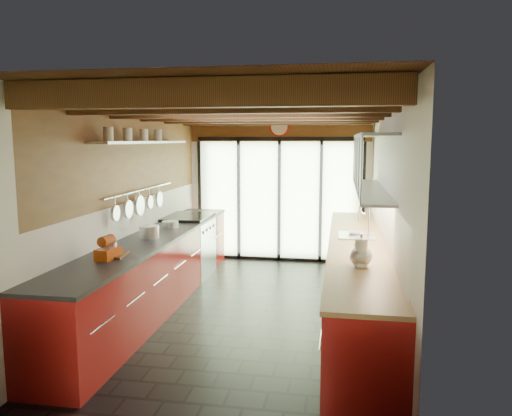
% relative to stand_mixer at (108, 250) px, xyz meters
% --- Properties ---
extents(ground, '(5.50, 5.50, 0.00)m').
position_rel_stand_mixer_xyz_m(ground, '(1.27, 1.27, -1.02)').
color(ground, black).
rests_on(ground, ground).
extents(room_shell, '(5.50, 5.50, 5.50)m').
position_rel_stand_mixer_xyz_m(room_shell, '(1.27, 1.27, 0.64)').
color(room_shell, silver).
rests_on(room_shell, ground).
extents(ceiling_beams, '(3.14, 5.06, 4.90)m').
position_rel_stand_mixer_xyz_m(ceiling_beams, '(1.27, 1.65, 1.44)').
color(ceiling_beams, '#593316').
rests_on(ceiling_beams, ground).
extents(glass_door, '(2.95, 0.10, 2.90)m').
position_rel_stand_mixer_xyz_m(glass_door, '(1.27, 3.97, 0.64)').
color(glass_door, '#C6EAAD').
rests_on(glass_door, ground).
extents(left_counter, '(0.68, 5.00, 0.92)m').
position_rel_stand_mixer_xyz_m(left_counter, '(-0.01, 1.27, -0.56)').
color(left_counter, maroon).
rests_on(left_counter, ground).
extents(range_stove, '(0.66, 0.90, 0.97)m').
position_rel_stand_mixer_xyz_m(range_stove, '(-0.01, 2.72, -0.55)').
color(range_stove, silver).
rests_on(range_stove, ground).
extents(right_counter, '(0.68, 5.00, 0.92)m').
position_rel_stand_mixer_xyz_m(right_counter, '(2.54, 1.27, -0.56)').
color(right_counter, maroon).
rests_on(right_counter, ground).
extents(sink_assembly, '(0.45, 0.52, 0.43)m').
position_rel_stand_mixer_xyz_m(sink_assembly, '(2.56, 1.67, -0.06)').
color(sink_assembly, silver).
rests_on(sink_assembly, right_counter).
extents(upper_cabinets_right, '(0.34, 3.00, 3.00)m').
position_rel_stand_mixer_xyz_m(upper_cabinets_right, '(2.70, 1.57, 0.83)').
color(upper_cabinets_right, silver).
rests_on(upper_cabinets_right, ground).
extents(left_wall_fixtures, '(0.28, 2.60, 0.96)m').
position_rel_stand_mixer_xyz_m(left_wall_fixtures, '(-0.20, 1.45, 0.83)').
color(left_wall_fixtures, silver).
rests_on(left_wall_fixtures, ground).
extents(stand_mixer, '(0.19, 0.29, 0.25)m').
position_rel_stand_mixer_xyz_m(stand_mixer, '(0.00, 0.00, 0.00)').
color(stand_mixer, '#B2400E').
rests_on(stand_mixer, left_counter).
extents(pot_large, '(0.32, 0.32, 0.16)m').
position_rel_stand_mixer_xyz_m(pot_large, '(0.00, 1.11, -0.02)').
color(pot_large, silver).
rests_on(pot_large, left_counter).
extents(pot_small, '(0.25, 0.25, 0.09)m').
position_rel_stand_mixer_xyz_m(pot_small, '(0.00, 1.89, -0.05)').
color(pot_small, silver).
rests_on(pot_small, left_counter).
extents(cutting_board, '(0.28, 0.36, 0.03)m').
position_rel_stand_mixer_xyz_m(cutting_board, '(0.00, 0.12, -0.08)').
color(cutting_board, brown).
rests_on(cutting_board, left_counter).
extents(kettle, '(0.23, 0.27, 0.25)m').
position_rel_stand_mixer_xyz_m(kettle, '(2.54, 0.15, 0.01)').
color(kettle, silver).
rests_on(kettle, right_counter).
extents(paper_towel, '(0.16, 0.16, 0.32)m').
position_rel_stand_mixer_xyz_m(paper_towel, '(2.54, 0.11, 0.04)').
color(paper_towel, white).
rests_on(paper_towel, right_counter).
extents(soap_bottle, '(0.11, 0.11, 0.19)m').
position_rel_stand_mixer_xyz_m(soap_bottle, '(2.54, 0.65, -0.00)').
color(soap_bottle, silver).
rests_on(soap_bottle, right_counter).
extents(bowl, '(0.21, 0.21, 0.05)m').
position_rel_stand_mixer_xyz_m(bowl, '(2.54, 1.73, -0.07)').
color(bowl, silver).
rests_on(bowl, right_counter).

